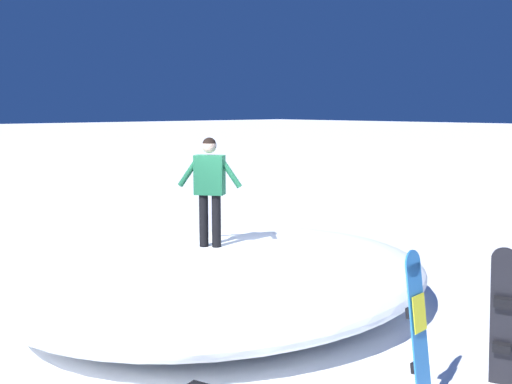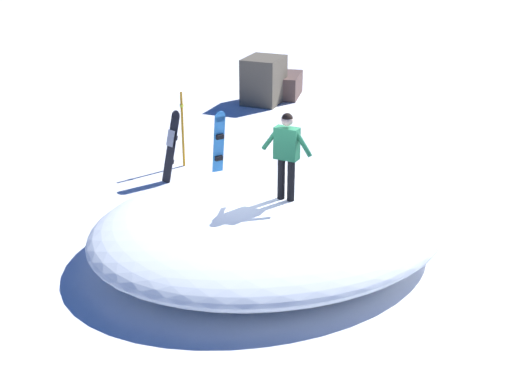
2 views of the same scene
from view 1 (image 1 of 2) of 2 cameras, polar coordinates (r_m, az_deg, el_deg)
The scene contains 5 objects.
ground at distance 9.82m, azimuth 1.00°, elevation -10.70°, with size 240.00×240.00×0.00m, color white.
snow_mound at distance 9.57m, azimuth -2.73°, elevation -7.97°, with size 6.92×5.60×1.03m, color white.
snowboarder_standing at distance 9.16m, azimuth -4.39°, elevation 0.93°, with size 0.65×0.87×1.67m.
snowboard_primary_upright at distance 6.54m, azimuth 15.03°, elevation -12.48°, with size 0.29×0.27×1.71m.
snowboard_secondary_upright at distance 7.24m, azimuth 22.27°, elevation -10.85°, with size 0.52×0.41×1.69m.
Camera 1 is at (-6.45, -6.72, 3.13)m, focal length 42.40 mm.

